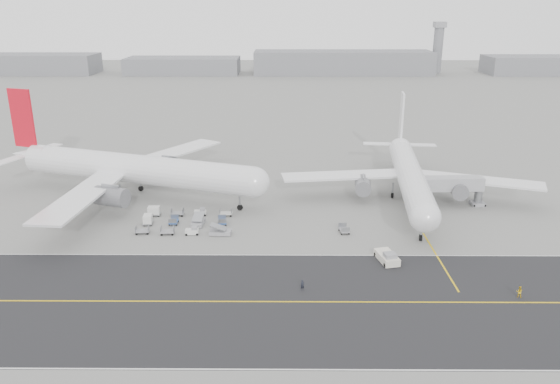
{
  "coord_description": "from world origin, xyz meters",
  "views": [
    {
      "loc": [
        3.19,
        -88.72,
        41.57
      ],
      "look_at": [
        2.51,
        12.0,
        6.8
      ],
      "focal_mm": 35.0,
      "sensor_mm": 36.0,
      "label": 1
    }
  ],
  "objects_px": {
    "airliner_a": "(131,169)",
    "airliner_b": "(409,174)",
    "ground_crew_b": "(519,292)",
    "pushback_tug": "(387,257)",
    "ground_crew_a": "(302,285)",
    "jet_bridge": "(446,185)",
    "control_tower": "(438,47)"
  },
  "relations": [
    {
      "from": "ground_crew_a",
      "to": "ground_crew_b",
      "type": "relative_size",
      "value": 0.95
    },
    {
      "from": "airliner_a",
      "to": "ground_crew_a",
      "type": "height_order",
      "value": "airliner_a"
    },
    {
      "from": "pushback_tug",
      "to": "ground_crew_a",
      "type": "relative_size",
      "value": 4.22
    },
    {
      "from": "airliner_a",
      "to": "ground_crew_a",
      "type": "distance_m",
      "value": 57.16
    },
    {
      "from": "jet_bridge",
      "to": "airliner_a",
      "type": "bearing_deg",
      "value": 172.82
    },
    {
      "from": "control_tower",
      "to": "jet_bridge",
      "type": "xyz_separation_m",
      "value": [
        -61.86,
        -242.05,
        -11.61
      ]
    },
    {
      "from": "airliner_b",
      "to": "ground_crew_a",
      "type": "xyz_separation_m",
      "value": [
        -25.06,
        -41.67,
        -4.9
      ]
    },
    {
      "from": "pushback_tug",
      "to": "control_tower",
      "type": "bearing_deg",
      "value": 60.44
    },
    {
      "from": "airliner_b",
      "to": "pushback_tug",
      "type": "bearing_deg",
      "value": -101.72
    },
    {
      "from": "ground_crew_b",
      "to": "airliner_b",
      "type": "bearing_deg",
      "value": -61.52
    },
    {
      "from": "airliner_a",
      "to": "pushback_tug",
      "type": "xyz_separation_m",
      "value": [
        52.02,
        -33.03,
        -5.78
      ]
    },
    {
      "from": "airliner_b",
      "to": "ground_crew_a",
      "type": "distance_m",
      "value": 48.87
    },
    {
      "from": "ground_crew_a",
      "to": "airliner_b",
      "type": "bearing_deg",
      "value": 34.99
    },
    {
      "from": "pushback_tug",
      "to": "ground_crew_b",
      "type": "relative_size",
      "value": 4.02
    },
    {
      "from": "airliner_a",
      "to": "pushback_tug",
      "type": "distance_m",
      "value": 61.89
    },
    {
      "from": "pushback_tug",
      "to": "ground_crew_a",
      "type": "bearing_deg",
      "value": -159.27
    },
    {
      "from": "airliner_a",
      "to": "ground_crew_a",
      "type": "bearing_deg",
      "value": -120.02
    },
    {
      "from": "pushback_tug",
      "to": "ground_crew_a",
      "type": "distance_m",
      "value": 17.77
    },
    {
      "from": "airliner_a",
      "to": "ground_crew_b",
      "type": "bearing_deg",
      "value": -103.76
    },
    {
      "from": "pushback_tug",
      "to": "ground_crew_b",
      "type": "height_order",
      "value": "pushback_tug"
    },
    {
      "from": "jet_bridge",
      "to": "pushback_tug",
      "type": "bearing_deg",
      "value": -124.74
    },
    {
      "from": "airliner_b",
      "to": "ground_crew_b",
      "type": "bearing_deg",
      "value": -74.23
    },
    {
      "from": "control_tower",
      "to": "airliner_a",
      "type": "bearing_deg",
      "value": -119.0
    },
    {
      "from": "airliner_b",
      "to": "jet_bridge",
      "type": "bearing_deg",
      "value": -24.74
    },
    {
      "from": "pushback_tug",
      "to": "jet_bridge",
      "type": "xyz_separation_m",
      "value": [
        17.27,
        27.57,
        3.79
      ]
    },
    {
      "from": "airliner_a",
      "to": "jet_bridge",
      "type": "bearing_deg",
      "value": -75.49
    },
    {
      "from": "airliner_a",
      "to": "ground_crew_b",
      "type": "distance_m",
      "value": 82.99
    },
    {
      "from": "control_tower",
      "to": "ground_crew_a",
      "type": "distance_m",
      "value": 295.28
    },
    {
      "from": "control_tower",
      "to": "ground_crew_a",
      "type": "relative_size",
      "value": 17.95
    },
    {
      "from": "airliner_a",
      "to": "airliner_b",
      "type": "distance_m",
      "value": 62.35
    },
    {
      "from": "pushback_tug",
      "to": "ground_crew_a",
      "type": "height_order",
      "value": "pushback_tug"
    },
    {
      "from": "jet_bridge",
      "to": "ground_crew_b",
      "type": "distance_m",
      "value": 39.54
    }
  ]
}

